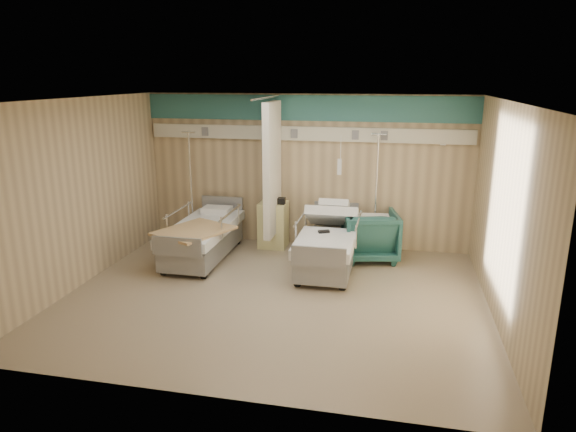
{
  "coord_description": "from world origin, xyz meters",
  "views": [
    {
      "loc": [
        1.62,
        -6.72,
        3.1
      ],
      "look_at": [
        0.07,
        0.6,
        1.06
      ],
      "focal_mm": 32.0,
      "sensor_mm": 36.0,
      "label": 1
    }
  ],
  "objects_px": {
    "bed_left": "(203,241)",
    "iv_stand_left": "(193,222)",
    "bedside_cabinet": "(273,225)",
    "bed_right": "(328,250)",
    "iv_stand_right": "(374,229)",
    "visitor_armchair": "(370,235)"
  },
  "relations": [
    {
      "from": "bed_right",
      "to": "bed_left",
      "type": "bearing_deg",
      "value": 180.0
    },
    {
      "from": "bed_right",
      "to": "bedside_cabinet",
      "type": "xyz_separation_m",
      "value": [
        -1.15,
        0.9,
        0.11
      ]
    },
    {
      "from": "bedside_cabinet",
      "to": "bed_right",
      "type": "bearing_deg",
      "value": -38.05
    },
    {
      "from": "bed_left",
      "to": "bedside_cabinet",
      "type": "xyz_separation_m",
      "value": [
        1.05,
        0.9,
        0.11
      ]
    },
    {
      "from": "iv_stand_right",
      "to": "bed_left",
      "type": "bearing_deg",
      "value": -161.38
    },
    {
      "from": "bed_left",
      "to": "bedside_cabinet",
      "type": "bearing_deg",
      "value": 40.6
    },
    {
      "from": "bed_right",
      "to": "iv_stand_left",
      "type": "xyz_separation_m",
      "value": [
        -2.68,
        0.74,
        0.12
      ]
    },
    {
      "from": "iv_stand_left",
      "to": "bed_left",
      "type": "bearing_deg",
      "value": -56.99
    },
    {
      "from": "bed_right",
      "to": "iv_stand_right",
      "type": "relative_size",
      "value": 1.01
    },
    {
      "from": "bedside_cabinet",
      "to": "visitor_armchair",
      "type": "relative_size",
      "value": 0.9
    },
    {
      "from": "bed_left",
      "to": "iv_stand_right",
      "type": "height_order",
      "value": "iv_stand_right"
    },
    {
      "from": "bed_left",
      "to": "visitor_armchair",
      "type": "relative_size",
      "value": 2.29
    },
    {
      "from": "bed_right",
      "to": "bed_left",
      "type": "xyz_separation_m",
      "value": [
        -2.2,
        0.0,
        0.0
      ]
    },
    {
      "from": "bedside_cabinet",
      "to": "iv_stand_left",
      "type": "relative_size",
      "value": 0.4
    },
    {
      "from": "bedside_cabinet",
      "to": "visitor_armchair",
      "type": "bearing_deg",
      "value": -9.46
    },
    {
      "from": "bed_left",
      "to": "bedside_cabinet",
      "type": "relative_size",
      "value": 2.54
    },
    {
      "from": "visitor_armchair",
      "to": "bed_right",
      "type": "bearing_deg",
      "value": 30.73
    },
    {
      "from": "bed_right",
      "to": "iv_stand_right",
      "type": "height_order",
      "value": "iv_stand_right"
    },
    {
      "from": "iv_stand_right",
      "to": "iv_stand_left",
      "type": "height_order",
      "value": "iv_stand_right"
    },
    {
      "from": "bed_right",
      "to": "iv_stand_left",
      "type": "relative_size",
      "value": 1.01
    },
    {
      "from": "bed_left",
      "to": "iv_stand_left",
      "type": "relative_size",
      "value": 1.01
    },
    {
      "from": "bedside_cabinet",
      "to": "iv_stand_left",
      "type": "height_order",
      "value": "iv_stand_left"
    }
  ]
}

